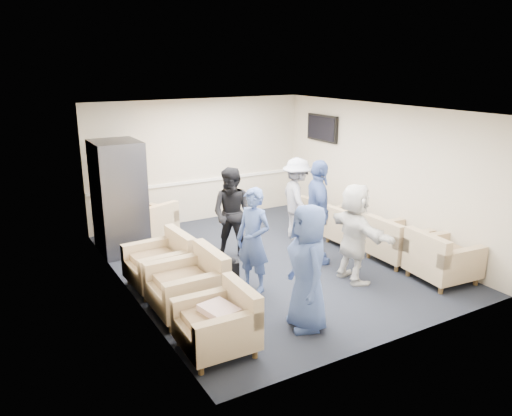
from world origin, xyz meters
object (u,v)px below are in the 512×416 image
person_mid_left (253,240)px  person_front_left (308,268)px  vending_machine (119,197)px  person_mid_right (318,212)px  armchair_left_mid (191,287)px  armchair_right_far (321,216)px  armchair_right_midfar (350,229)px  person_back_right (297,199)px  armchair_right_midnear (396,243)px  person_back_left (233,214)px  person_front_right (355,233)px  armchair_left_far (163,264)px  armchair_left_near (220,325)px  armchair_right_near (440,260)px  armchair_corner (151,225)px

person_mid_left → person_front_left: bearing=-21.6°
vending_machine → person_mid_right: vending_machine is taller
armchair_left_mid → vending_machine: vending_machine is taller
armchair_left_mid → armchair_right_far: armchair_left_mid is taller
armchair_right_midfar → person_back_right: bearing=38.4°
armchair_right_midnear → vending_machine: size_ratio=0.43×
person_back_left → armchair_right_midnear: bearing=12.2°
vending_machine → person_front_right: size_ratio=1.29×
armchair_left_far → person_mid_right: person_mid_right is taller
armchair_right_midnear → armchair_right_far: size_ratio=1.05×
vending_machine → person_front_left: 4.29m
armchair_left_near → armchair_right_midfar: size_ratio=1.05×
armchair_left_far → armchair_right_near: (3.95, -2.07, 0.00)m
armchair_right_midnear → armchair_right_midfar: size_ratio=1.05×
armchair_corner → person_front_right: bearing=103.1°
person_back_left → person_front_right: size_ratio=1.03×
person_back_right → person_mid_left: bearing=144.3°
armchair_right_near → person_mid_left: bearing=71.1°
armchair_right_near → armchair_right_midnear: 0.98m
armchair_right_midnear → armchair_corner: bearing=48.2°
armchair_right_near → person_back_left: size_ratio=0.59×
person_front_right → person_mid_left: bearing=77.1°
person_back_left → vending_machine: bearing=-175.6°
person_mid_right → vending_machine: bearing=75.7°
person_front_right → armchair_right_midfar: bearing=-33.9°
person_mid_left → armchair_corner: bearing=169.1°
person_back_left → person_front_right: person_back_left is taller
person_mid_right → armchair_right_midfar: bearing=-45.2°
vending_machine → person_back_left: 2.17m
armchair_right_midnear → person_mid_right: size_ratio=0.48×
armchair_right_far → armchair_right_midnear: bearing=174.8°
armchair_left_far → person_front_left: 2.56m
vending_machine → person_front_left: size_ratio=1.22×
armchair_corner → vending_machine: 0.98m
person_back_left → person_mid_right: (1.20, -0.89, 0.08)m
person_front_left → person_front_right: bearing=135.0°
person_front_right → vending_machine: bearing=46.6°
armchair_corner → armchair_left_mid: bearing=61.7°
armchair_right_far → person_mid_right: bearing=133.2°
armchair_right_far → person_front_left: bearing=133.1°
armchair_left_near → vending_machine: vending_machine is taller
armchair_right_near → vending_machine: 5.71m
armchair_right_far → armchair_corner: armchair_corner is taller
armchair_right_far → armchair_left_near: bearing=121.5°
vending_machine → person_mid_left: bearing=-64.3°
armchair_corner → person_mid_right: person_mid_right is taller
armchair_corner → armchair_right_midfar: bearing=127.4°
armchair_left_near → person_mid_right: 3.29m
person_mid_left → person_back_left: (0.33, 1.31, 0.02)m
person_mid_left → armchair_right_far: bearing=100.4°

